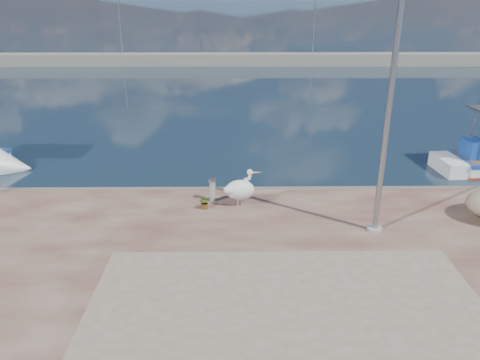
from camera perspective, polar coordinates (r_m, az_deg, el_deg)
ground at (r=12.76m, az=0.17°, el=-11.83°), size 1400.00×1400.00×0.00m
quay_patch at (r=10.12m, az=6.39°, el=-18.77°), size 9.00×7.00×0.01m
breakwater at (r=51.04m, az=-0.42°, el=14.50°), size 120.00×2.20×7.50m
pelican at (r=15.38m, az=0.08°, el=-1.11°), size 1.30×0.87×1.24m
lamp_post at (r=13.45m, az=17.47°, el=6.73°), size 0.44×0.96×7.00m
bollard_near at (r=15.78m, az=-3.38°, el=-1.13°), size 0.26×0.26×0.80m
potted_plant at (r=15.34m, az=-4.28°, el=-2.71°), size 0.48×0.45×0.45m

